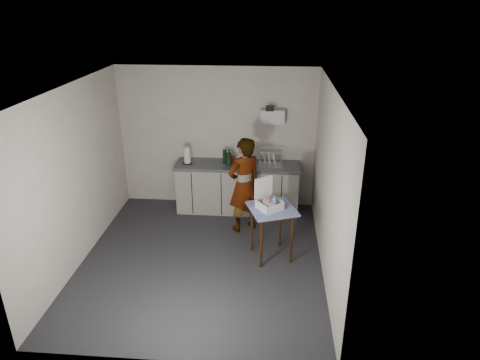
# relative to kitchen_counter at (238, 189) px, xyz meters

# --- Properties ---
(ground) EXTENTS (4.00, 4.00, 0.00)m
(ground) POSITION_rel_kitchen_counter_xyz_m (-0.40, -1.70, -0.43)
(ground) COLOR #29292E
(ground) RESTS_ON ground
(wall_back) EXTENTS (3.60, 0.02, 2.60)m
(wall_back) POSITION_rel_kitchen_counter_xyz_m (-0.40, 0.29, 0.87)
(wall_back) COLOR beige
(wall_back) RESTS_ON ground
(wall_right) EXTENTS (0.02, 4.00, 2.60)m
(wall_right) POSITION_rel_kitchen_counter_xyz_m (1.39, -1.70, 0.87)
(wall_right) COLOR beige
(wall_right) RESTS_ON ground
(wall_left) EXTENTS (0.02, 4.00, 2.60)m
(wall_left) POSITION_rel_kitchen_counter_xyz_m (-2.19, -1.70, 0.87)
(wall_left) COLOR beige
(wall_left) RESTS_ON ground
(ceiling) EXTENTS (3.60, 4.00, 0.01)m
(ceiling) POSITION_rel_kitchen_counter_xyz_m (-0.40, -1.70, 2.17)
(ceiling) COLOR white
(ceiling) RESTS_ON wall_back
(kitchen_counter) EXTENTS (2.24, 0.62, 0.91)m
(kitchen_counter) POSITION_rel_kitchen_counter_xyz_m (0.00, 0.00, 0.00)
(kitchen_counter) COLOR black
(kitchen_counter) RESTS_ON ground
(wall_shelf) EXTENTS (0.42, 0.18, 0.37)m
(wall_shelf) POSITION_rel_kitchen_counter_xyz_m (0.60, 0.22, 1.32)
(wall_shelf) COLOR white
(wall_shelf) RESTS_ON ground
(side_table) EXTENTS (0.82, 0.82, 0.83)m
(side_table) POSITION_rel_kitchen_counter_xyz_m (0.64, -1.53, 0.30)
(side_table) COLOR #34190B
(side_table) RESTS_ON ground
(standing_man) EXTENTS (0.72, 0.67, 1.64)m
(standing_man) POSITION_rel_kitchen_counter_xyz_m (0.17, -0.71, 0.39)
(standing_man) COLOR #B2A593
(standing_man) RESTS_ON ground
(soap_bottle) EXTENTS (0.16, 0.16, 0.29)m
(soap_bottle) POSITION_rel_kitchen_counter_xyz_m (-0.15, -0.04, 0.63)
(soap_bottle) COLOR black
(soap_bottle) RESTS_ON kitchen_counter
(soda_can) EXTENTS (0.07, 0.07, 0.13)m
(soda_can) POSITION_rel_kitchen_counter_xyz_m (-0.09, 0.07, 0.55)
(soda_can) COLOR #BA2D12
(soda_can) RESTS_ON kitchen_counter
(dark_bottle) EXTENTS (0.08, 0.08, 0.26)m
(dark_bottle) POSITION_rel_kitchen_counter_xyz_m (-0.23, 0.01, 0.61)
(dark_bottle) COLOR black
(dark_bottle) RESTS_ON kitchen_counter
(paper_towel) EXTENTS (0.17, 0.17, 0.31)m
(paper_towel) POSITION_rel_kitchen_counter_xyz_m (-0.91, -0.03, 0.63)
(paper_towel) COLOR black
(paper_towel) RESTS_ON kitchen_counter
(dish_rack) EXTENTS (0.43, 0.32, 0.30)m
(dish_rack) POSITION_rel_kitchen_counter_xyz_m (0.58, -0.02, 0.55)
(dish_rack) COLOR silver
(dish_rack) RESTS_ON kitchen_counter
(bakery_box) EXTENTS (0.45, 0.45, 0.44)m
(bakery_box) POSITION_rel_kitchen_counter_xyz_m (0.59, -1.54, 0.50)
(bakery_box) COLOR white
(bakery_box) RESTS_ON side_table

